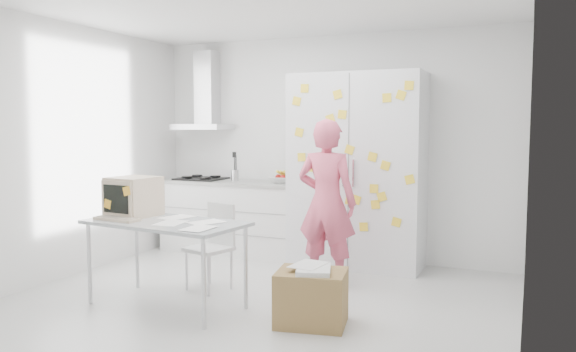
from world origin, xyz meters
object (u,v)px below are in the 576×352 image
at_px(desk, 144,208).
at_px(cardboard_box, 311,297).
at_px(chair, 214,241).
at_px(person, 327,203).

height_order(desk, cardboard_box, desk).
height_order(desk, chair, desk).
bearing_deg(person, desk, 41.02).
bearing_deg(person, cardboard_box, 104.91).
xyz_separation_m(person, cardboard_box, (0.28, -1.14, -0.61)).
xyz_separation_m(desk, chair, (0.38, 0.58, -0.38)).
xyz_separation_m(person, chair, (-0.98, -0.56, -0.36)).
height_order(person, chair, person).
bearing_deg(cardboard_box, person, 103.72).
bearing_deg(desk, cardboard_box, 6.32).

